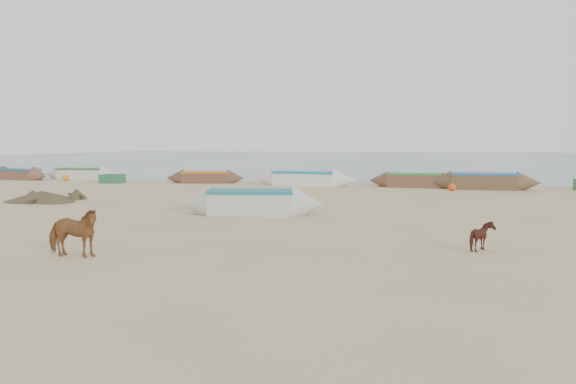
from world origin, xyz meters
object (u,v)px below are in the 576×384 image
object	(u,v)px
cow_adult	(72,233)
calf_right	(483,237)
calf_front	(225,200)
near_canoe	(251,202)

from	to	relation	value
cow_adult	calf_right	size ratio (longest dim) A/B	1.92
calf_front	calf_right	xyz separation A→B (m)	(9.26, -6.33, -0.10)
cow_adult	calf_front	xyz separation A→B (m)	(0.58, 9.42, -0.14)
calf_right	near_canoe	xyz separation A→B (m)	(-7.94, 5.63, 0.11)
calf_front	calf_right	distance (m)	11.21
cow_adult	near_canoe	xyz separation A→B (m)	(1.90, 8.72, -0.13)
calf_right	near_canoe	size ratio (longest dim) A/B	0.14
calf_front	calf_right	world-z (taller)	calf_front
calf_right	near_canoe	bearing A→B (deg)	62.07
calf_front	cow_adult	bearing A→B (deg)	-31.03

